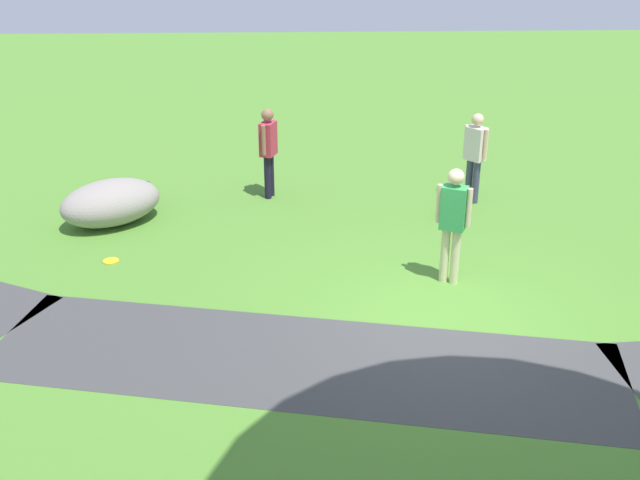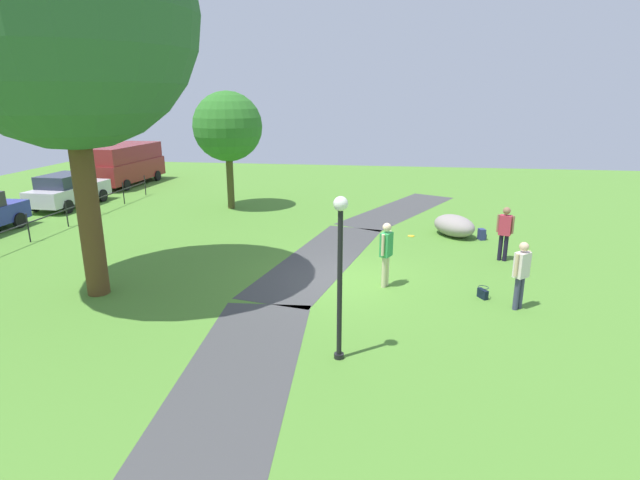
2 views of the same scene
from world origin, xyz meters
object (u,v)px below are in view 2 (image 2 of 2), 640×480
passerby_on_path (505,230)px  lawn_boulder (454,226)px  young_tree_near_path (228,127)px  man_near_boulder (386,250)px  frisbee_on_grass (411,236)px  backpack_by_boulder (482,234)px  delivery_van (122,163)px  lamp_post (340,261)px  woman_with_handbag (521,271)px  handbag_on_grass (483,293)px  large_shade_tree (62,14)px  parked_wagon_silver (68,190)px

passerby_on_path → lawn_boulder: bearing=23.4°
young_tree_near_path → man_near_boulder: (-8.98, -7.24, -2.64)m
man_near_boulder → frisbee_on_grass: (5.26, -0.89, -1.05)m
backpack_by_boulder → delivery_van: bearing=64.3°
passerby_on_path → man_near_boulder: bearing=127.3°
passerby_on_path → lamp_post: bearing=146.7°
woman_with_handbag → passerby_on_path: passerby_on_path is taller
handbag_on_grass → passerby_on_path: bearing=-19.0°
man_near_boulder → handbag_on_grass: 2.73m
young_tree_near_path → frisbee_on_grass: size_ratio=20.47×
backpack_by_boulder → frisbee_on_grass: 2.54m
lamp_post → woman_with_handbag: (3.02, -4.11, -1.06)m
large_shade_tree → man_near_boulder: bearing=-78.3°
woman_with_handbag → backpack_by_boulder: 6.28m
handbag_on_grass → frisbee_on_grass: handbag_on_grass is taller
large_shade_tree → backpack_by_boulder: size_ratio=25.00×
large_shade_tree → passerby_on_path: large_shade_tree is taller
handbag_on_grass → parked_wagon_silver: (8.71, 17.42, 0.67)m
large_shade_tree → woman_with_handbag: 12.30m
young_tree_near_path → woman_with_handbag: size_ratio=3.07×
lamp_post → delivery_van: 23.41m
young_tree_near_path → passerby_on_path: 12.82m
large_shade_tree → lamp_post: bearing=-110.6°
passerby_on_path → frisbee_on_grass: size_ratio=6.76×
young_tree_near_path → lamp_post: 14.63m
man_near_boulder → frisbee_on_grass: size_ratio=7.01×
large_shade_tree → young_tree_near_path: (10.54, -0.29, -3.16)m
lamp_post → passerby_on_path: lamp_post is taller
handbag_on_grass → frisbee_on_grass: bearing=15.9°
lawn_boulder → passerby_on_path: size_ratio=1.23×
backpack_by_boulder → large_shade_tree: bearing=121.6°
lamp_post → handbag_on_grass: lamp_post is taller
frisbee_on_grass → large_shade_tree: bearing=129.0°
woman_with_handbag → handbag_on_grass: (0.57, 0.73, -0.86)m
lawn_boulder → frisbee_on_grass: (-0.29, 1.57, -0.38)m
young_tree_near_path → frisbee_on_grass: 9.67m
woman_with_handbag → man_near_boulder: 3.43m
backpack_by_boulder → young_tree_near_path: bearing=70.3°
frisbee_on_grass → backpack_by_boulder: bearing=-92.1°
large_shade_tree → delivery_van: size_ratio=1.79×
young_tree_near_path → man_near_boulder: bearing=-141.1°
handbag_on_grass → backpack_by_boulder: size_ratio=0.92×
woman_with_handbag → passerby_on_path: size_ratio=0.99×
woman_with_handbag → young_tree_near_path: bearing=46.3°
man_near_boulder → parked_wagon_silver: bearing=61.1°
man_near_boulder → delivery_van: size_ratio=0.32×
lawn_boulder → handbag_on_grass: size_ratio=5.80×
young_tree_near_path → backpack_by_boulder: young_tree_near_path is taller
woman_with_handbag → backpack_by_boulder: size_ratio=4.29×
frisbee_on_grass → delivery_van: size_ratio=0.05×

